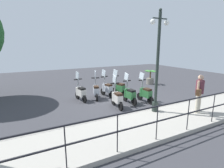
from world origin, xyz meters
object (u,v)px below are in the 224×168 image
(scooter_near_0, at_px, (145,93))
(scooter_far_0, at_px, (119,88))
(scooter_far_2, at_px, (96,90))
(scooter_near_1, at_px, (130,94))
(lamp_post_near, at_px, (157,69))
(scooter_far_3, at_px, (81,92))
(pedestrian_with_bag, at_px, (199,91))
(scooter_near_2, at_px, (117,98))
(potted_palm, at_px, (150,78))
(scooter_far_1, at_px, (107,88))

(scooter_near_0, xyz_separation_m, scooter_far_0, (1.66, 0.60, 0.00))
(scooter_far_0, xyz_separation_m, scooter_far_2, (0.06, 1.43, 0.00))
(scooter_near_0, xyz_separation_m, scooter_near_1, (0.20, 0.84, 0.00))
(lamp_post_near, distance_m, scooter_near_0, 2.23)
(scooter_far_0, height_order, scooter_far_2, same)
(scooter_far_3, bearing_deg, scooter_far_0, -100.62)
(scooter_far_2, bearing_deg, pedestrian_with_bag, -128.39)
(scooter_near_2, height_order, scooter_far_2, same)
(potted_palm, height_order, scooter_near_1, scooter_near_1)
(scooter_near_0, bearing_deg, scooter_near_2, 87.83)
(scooter_far_1, bearing_deg, lamp_post_near, -178.16)
(scooter_near_2, xyz_separation_m, scooter_far_1, (1.88, -0.40, 0.00))
(scooter_near_2, bearing_deg, scooter_far_0, -27.48)
(scooter_near_0, relative_size, scooter_near_1, 1.00)
(potted_palm, relative_size, scooter_near_2, 0.69)
(lamp_post_near, xyz_separation_m, scooter_far_1, (3.36, 0.63, -1.49))
(pedestrian_with_bag, height_order, scooter_near_0, pedestrian_with_bag)
(pedestrian_with_bag, relative_size, scooter_far_0, 1.03)
(pedestrian_with_bag, distance_m, scooter_far_0, 4.39)
(pedestrian_with_bag, relative_size, scooter_far_1, 1.03)
(lamp_post_near, distance_m, scooter_far_2, 3.82)
(pedestrian_with_bag, relative_size, potted_palm, 1.50)
(scooter_near_2, height_order, scooter_far_0, same)
(pedestrian_with_bag, bearing_deg, scooter_far_1, 8.20)
(scooter_near_0, distance_m, scooter_far_3, 3.39)
(potted_palm, relative_size, scooter_far_1, 0.69)
(pedestrian_with_bag, height_order, scooter_far_2, pedestrian_with_bag)
(potted_palm, height_order, scooter_far_2, scooter_far_2)
(scooter_far_1, relative_size, scooter_far_2, 1.00)
(pedestrian_with_bag, distance_m, scooter_near_1, 3.18)
(scooter_far_0, relative_size, scooter_far_1, 1.00)
(lamp_post_near, xyz_separation_m, scooter_far_2, (3.24, 1.36, -1.49))
(lamp_post_near, distance_m, scooter_near_1, 2.28)
(scooter_far_2, distance_m, scooter_far_3, 0.86)
(scooter_near_1, relative_size, scooter_far_3, 1.00)
(scooter_far_3, bearing_deg, scooter_near_2, -154.62)
(pedestrian_with_bag, xyz_separation_m, scooter_near_1, (2.66, 1.64, -0.60))
(scooter_near_0, xyz_separation_m, scooter_far_3, (1.76, 2.90, 0.00))
(scooter_far_3, bearing_deg, scooter_near_0, -129.35)
(scooter_far_1, xyz_separation_m, scooter_far_2, (-0.12, 0.73, 0.00))
(scooter_far_1, xyz_separation_m, scooter_far_3, (-0.08, 1.59, 0.00))
(scooter_near_0, bearing_deg, scooter_far_3, 55.05)
(scooter_far_0, height_order, scooter_far_3, same)
(lamp_post_near, bearing_deg, scooter_far_3, 34.09)
(scooter_far_0, relative_size, scooter_far_3, 1.00)
(lamp_post_near, relative_size, scooter_near_0, 2.68)
(scooter_near_2, bearing_deg, pedestrian_with_bag, -128.42)
(lamp_post_near, relative_size, scooter_near_1, 2.68)
(scooter_near_1, relative_size, scooter_far_1, 1.00)
(scooter_near_2, relative_size, scooter_far_3, 1.00)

